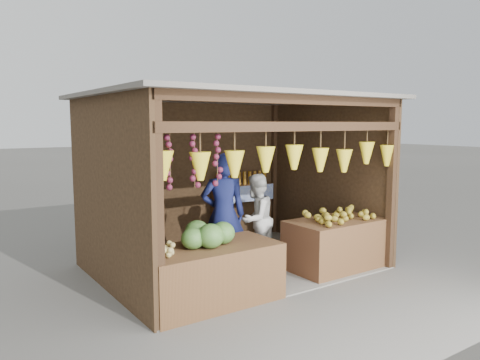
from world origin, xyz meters
name	(u,v)px	position (x,y,z in m)	size (l,w,h in m)	color
ground	(234,266)	(0.00, 0.00, 0.00)	(80.00, 80.00, 0.00)	#514F49
stall_structure	(234,161)	(-0.03, -0.04, 1.67)	(4.30, 3.30, 2.66)	slate
back_shelf	(242,195)	(1.05, 1.28, 0.87)	(1.25, 0.32, 1.32)	#382314
counter_left	(210,275)	(-1.09, -1.09, 0.36)	(1.76, 0.85, 0.73)	#4E311A
counter_right	(337,244)	(1.26, -0.99, 0.38)	(1.58, 0.85, 0.77)	#532F1B
stool	(125,273)	(-1.72, 0.17, 0.16)	(0.33, 0.33, 0.31)	black
man_standing	(223,215)	(-0.37, -0.27, 0.91)	(0.66, 0.43, 1.82)	#141A4B
woman_standing	(256,219)	(0.38, -0.06, 0.72)	(0.70, 0.55, 1.44)	silver
vendor_seated	(124,225)	(-1.72, 0.17, 0.84)	(0.52, 0.34, 1.06)	#4F2D1F
melon_pile	(206,233)	(-1.12, -1.06, 0.89)	(1.00, 0.50, 0.32)	#1A5316
tanfruit_pile	(166,249)	(-1.69, -1.12, 0.79)	(0.34, 0.40, 0.13)	tan
mango_pile	(341,213)	(1.27, -1.04, 0.88)	(1.40, 0.64, 0.22)	#BF7119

